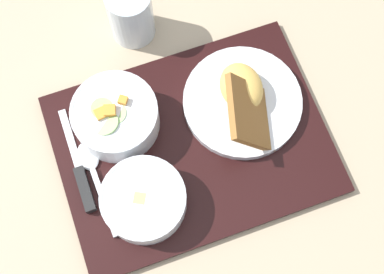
{
  "coord_description": "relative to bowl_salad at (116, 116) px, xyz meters",
  "views": [
    {
      "loc": [
        -0.06,
        -0.26,
        0.85
      ],
      "look_at": [
        0.0,
        0.0,
        0.04
      ],
      "focal_mm": 50.0,
      "sensor_mm": 36.0,
      "label": 1
    }
  ],
  "objects": [
    {
      "name": "ground_plane",
      "position": [
        0.11,
        -0.06,
        -0.05
      ],
      "size": [
        4.0,
        4.0,
        0.0
      ],
      "primitive_type": "plane",
      "color": "tan"
    },
    {
      "name": "serving_tray",
      "position": [
        0.11,
        -0.06,
        -0.04
      ],
      "size": [
        0.47,
        0.37,
        0.01
      ],
      "color": "black",
      "rests_on": "ground_plane"
    },
    {
      "name": "bowl_salad",
      "position": [
        0.0,
        0.0,
        0.0
      ],
      "size": [
        0.14,
        0.14,
        0.07
      ],
      "color": "silver",
      "rests_on": "serving_tray"
    },
    {
      "name": "bowl_soup",
      "position": [
        0.02,
        -0.14,
        -0.01
      ],
      "size": [
        0.13,
        0.13,
        0.05
      ],
      "color": "silver",
      "rests_on": "serving_tray"
    },
    {
      "name": "plate_main",
      "position": [
        0.21,
        -0.01,
        -0.01
      ],
      "size": [
        0.2,
        0.2,
        0.09
      ],
      "color": "silver",
      "rests_on": "serving_tray"
    },
    {
      "name": "knife",
      "position": [
        -0.07,
        -0.09,
        -0.03
      ],
      "size": [
        0.04,
        0.18,
        0.02
      ],
      "rotation": [
        0.0,
        0.0,
        1.69
      ],
      "color": "silver",
      "rests_on": "serving_tray"
    },
    {
      "name": "spoon",
      "position": [
        -0.05,
        -0.08,
        -0.03
      ],
      "size": [
        0.05,
        0.17,
        0.01
      ],
      "rotation": [
        0.0,
        0.0,
        1.72
      ],
      "color": "silver",
      "rests_on": "serving_tray"
    },
    {
      "name": "glass_water",
      "position": [
        0.06,
        0.17,
        0.0
      ],
      "size": [
        0.08,
        0.08,
        0.11
      ],
      "color": "silver",
      "rests_on": "ground_plane"
    }
  ]
}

